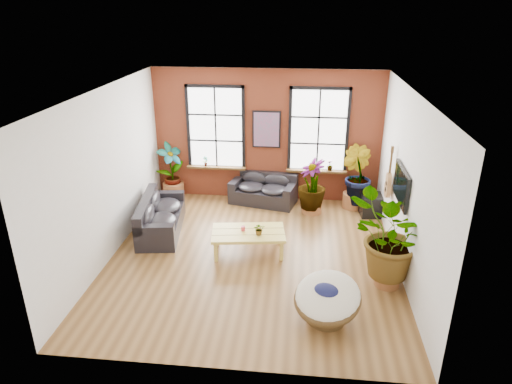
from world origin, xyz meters
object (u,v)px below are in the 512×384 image
coffee_table (248,234)px  papasan_chair (327,299)px  sofa_left (159,217)px  sofa_back (264,190)px

coffee_table → papasan_chair: bearing=-61.2°
papasan_chair → coffee_table: bearing=149.8°
sofa_left → papasan_chair: size_ratio=1.47×
sofa_left → coffee_table: (2.20, -0.75, 0.07)m
sofa_back → coffee_table: bearing=-78.9°
sofa_back → papasan_chair: bearing=-59.8°
sofa_back → papasan_chair: 5.08m
sofa_back → sofa_left: size_ratio=0.85×
sofa_back → sofa_left: (-2.29, -1.97, 0.02)m
sofa_back → sofa_left: bearing=-126.5°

